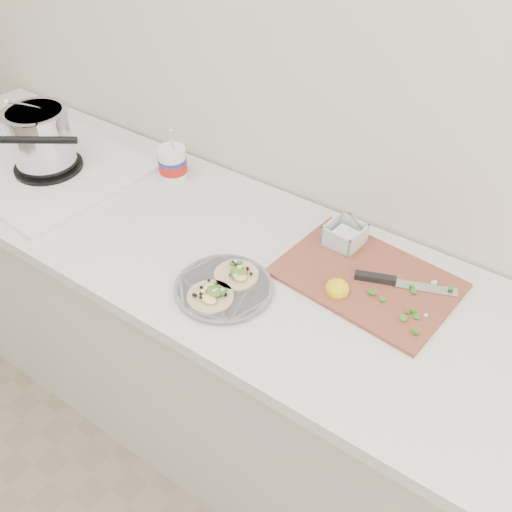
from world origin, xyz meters
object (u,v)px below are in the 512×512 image
Objects in this scene: tub at (173,160)px; stove at (44,149)px; taco_plate at (224,285)px; cutboard at (367,272)px.

stove is at bearing -149.76° from tub.
taco_plate is at bearing -3.21° from stove.
taco_plate is at bearing -35.49° from tub.
cutboard is at bearing 42.90° from taco_plate.
taco_plate is 0.54× the size of cutboard.
tub is 0.73m from cutboard.
stove is 0.42m from tub.
stove reaches higher than tub.
cutboard is at bearing 12.20° from stove.
stove reaches higher than cutboard.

